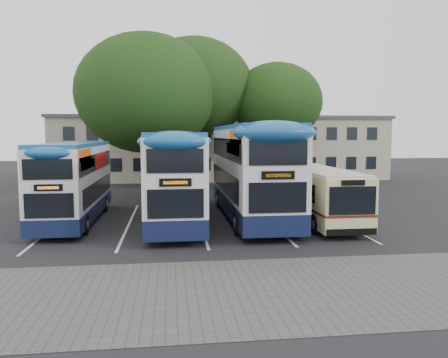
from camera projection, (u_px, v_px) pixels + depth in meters
ground at (300, 244)px, 17.69m from camera, size 120.00×120.00×0.00m
paving_strip at (283, 289)px, 12.51m from camera, size 40.00×6.00×0.01m
bay_lines at (199, 222)px, 22.17m from camera, size 14.12×11.00×0.01m
depot_building at (222, 147)px, 44.02m from camera, size 32.40×8.40×6.20m
lamp_post at (300, 127)px, 37.62m from camera, size 0.25×1.05×9.06m
tree_left at (146, 94)px, 32.03m from camera, size 10.28×10.28×11.78m
tree_mid at (195, 88)px, 34.88m from camera, size 9.29×9.29×12.12m
tree_right at (277, 102)px, 35.00m from camera, size 7.32×7.32×10.14m
bus_dd_left at (75, 178)px, 22.12m from camera, size 2.34×9.63×4.01m
bus_dd_mid at (174, 173)px, 21.96m from camera, size 2.62×10.83×4.51m
bus_dd_right at (251, 167)px, 22.96m from camera, size 2.85×11.73×4.89m
bus_single at (315, 191)px, 22.49m from camera, size 2.32×9.11×2.71m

